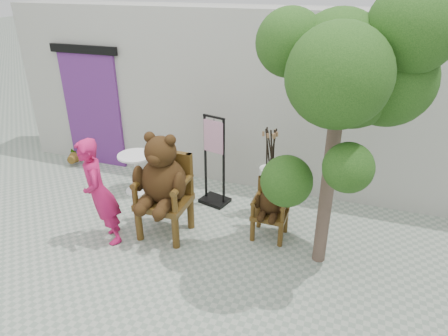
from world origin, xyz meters
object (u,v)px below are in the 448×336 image
at_px(chair_small, 271,203).
at_px(cafe_table, 136,169).
at_px(display_stand, 214,171).
at_px(chair_big, 163,180).
at_px(person, 99,193).
at_px(tree, 357,72).
at_px(stool_bucket, 269,178).

distance_m(chair_small, cafe_table, 2.55).
bearing_deg(display_stand, chair_small, -15.20).
distance_m(chair_big, person, 0.87).
relative_size(chair_small, person, 0.61).
height_order(chair_big, tree, tree).
bearing_deg(stool_bucket, chair_big, -142.46).
xyz_separation_m(display_stand, tree, (2.00, -0.95, 1.93)).
height_order(display_stand, tree, tree).
relative_size(chair_big, display_stand, 1.04).
bearing_deg(chair_small, display_stand, 149.97).
xyz_separation_m(person, display_stand, (1.09, 1.53, -0.20)).
xyz_separation_m(stool_bucket, tree, (1.08, -0.87, 1.88)).
bearing_deg(display_stand, person, -110.78).
relative_size(chair_big, chair_small, 1.64).
height_order(person, stool_bucket, person).
bearing_deg(chair_big, person, -147.62).
xyz_separation_m(chair_big, stool_bucket, (1.29, 0.99, -0.24)).
distance_m(person, tree, 3.59).
xyz_separation_m(person, cafe_table, (-0.31, 1.44, -0.34)).
xyz_separation_m(cafe_table, stool_bucket, (2.33, 0.02, 0.20)).
bearing_deg(tree, chair_small, 160.81).
bearing_deg(display_stand, stool_bucket, 10.03).
relative_size(person, tree, 0.46).
xyz_separation_m(chair_big, chair_small, (1.45, 0.44, -0.32)).
bearing_deg(chair_big, cafe_table, 136.91).
height_order(chair_small, cafe_table, chair_small).
height_order(chair_big, stool_bucket, chair_big).
relative_size(chair_big, tree, 0.46).
height_order(display_stand, stool_bucket, display_stand).
bearing_deg(tree, display_stand, 154.67).
bearing_deg(person, stool_bucket, 85.59).
height_order(cafe_table, display_stand, display_stand).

